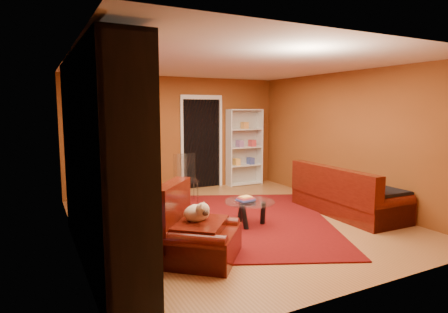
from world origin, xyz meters
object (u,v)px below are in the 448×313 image
coffee_table (249,213)px  acrylic_chair (186,181)px  christmas_tree (132,162)px  gift_box_red (166,194)px  armchair (199,229)px  media_unit (98,160)px  gift_box_green (143,194)px  white_bookshelf (244,147)px  sofa (348,189)px  rug (234,220)px  dog (197,213)px

coffee_table → acrylic_chair: bearing=100.1°
christmas_tree → coffee_table: christmas_tree is taller
gift_box_red → armchair: size_ratio=0.24×
media_unit → coffee_table: bearing=7.7°
christmas_tree → gift_box_red: (0.75, 0.30, -0.77)m
gift_box_green → gift_box_red: (0.43, -0.21, -0.02)m
white_bookshelf → sofa: (0.34, -3.12, -0.49)m
rug → coffee_table: 0.41m
white_bookshelf → acrylic_chair: 2.27m
media_unit → gift_box_green: size_ratio=11.86×
media_unit → gift_box_red: media_unit is taller
rug → gift_box_red: 2.01m
armchair → dog: armchair is taller
christmas_tree → sofa: size_ratio=0.89×
coffee_table → christmas_tree: bearing=125.3°
gift_box_green → sofa: size_ratio=0.13×
gift_box_green → acrylic_chair: 1.00m
media_unit → white_bookshelf: 5.15m
white_bookshelf → dog: size_ratio=4.80×
gift_box_red → coffee_table: bearing=-74.1°
armchair → coffee_table: 1.54m
dog → acrylic_chair: (0.92, 2.69, -0.14)m
sofa → acrylic_chair: 3.09m
dog → coffee_table: dog is taller
christmas_tree → armchair: bearing=-87.1°
rug → gift_box_green: gift_box_green is taller
gift_box_red → white_bookshelf: bearing=16.1°
rug → gift_box_green: 2.36m
gift_box_red → sofa: (2.60, -2.47, 0.33)m
christmas_tree → acrylic_chair: (1.06, -0.08, -0.45)m
rug → gift_box_red: bearing=106.3°
white_bookshelf → gift_box_red: bearing=-163.3°
dog → coffee_table: bearing=-17.2°
dog → acrylic_chair: bearing=21.4°
rug → acrylic_chair: 1.62m
media_unit → gift_box_red: bearing=56.5°
christmas_tree → white_bookshelf: 3.16m
gift_box_green → white_bookshelf: (2.69, 0.44, 0.79)m
media_unit → gift_box_green: bearing=65.3°
gift_box_green → dog: (-0.18, -3.29, 0.44)m
gift_box_red → white_bookshelf: 2.49m
christmas_tree → dog: size_ratio=4.60×
media_unit → rug: bearing=16.4°
gift_box_red → armchair: (-0.60, -3.15, 0.27)m
christmas_tree → gift_box_green: bearing=58.0°
gift_box_red → acrylic_chair: 0.59m
gift_box_red → sofa: size_ratio=0.11×
gift_box_green → gift_box_red: 0.48m
coffee_table → armchair: bearing=-145.2°
christmas_tree → armchair: size_ratio=1.85×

